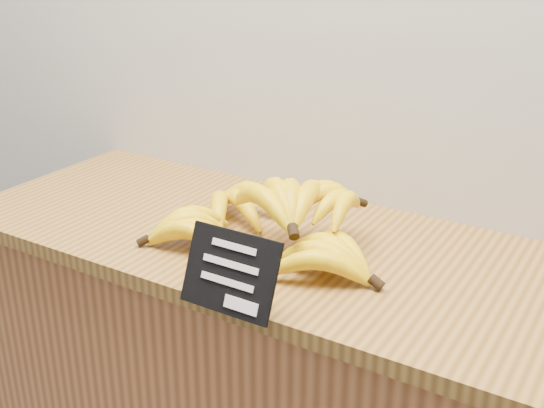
{
  "coord_description": "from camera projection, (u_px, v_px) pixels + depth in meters",
  "views": [
    {
      "loc": [
        0.65,
        1.71,
        1.5
      ],
      "look_at": [
        0.05,
        2.7,
        1.02
      ],
      "focal_mm": 45.0,
      "sensor_mm": 36.0,
      "label": 1
    }
  ],
  "objects": [
    {
      "name": "counter_top",
      "position": [
        285.0,
        245.0,
        1.34
      ],
      "size": [
        1.37,
        0.54,
        0.03
      ],
      "primitive_type": "cube",
      "color": "olive",
      "rests_on": "counter"
    },
    {
      "name": "chalkboard_sign",
      "position": [
        230.0,
        273.0,
        1.07
      ],
      "size": [
        0.16,
        0.06,
        0.12
      ],
      "primitive_type": "cube",
      "rotation": [
        -0.39,
        0.0,
        0.0
      ],
      "color": "black",
      "rests_on": "counter_top"
    },
    {
      "name": "banana_pile",
      "position": [
        271.0,
        218.0,
        1.28
      ],
      "size": [
        0.48,
        0.37,
        0.13
      ],
      "color": "yellow",
      "rests_on": "counter_top"
    }
  ]
}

